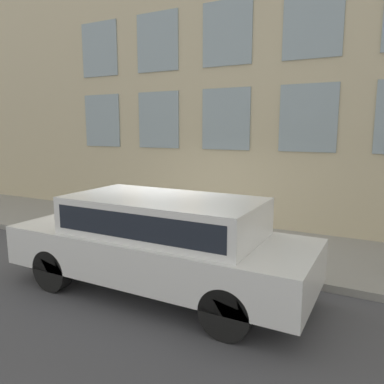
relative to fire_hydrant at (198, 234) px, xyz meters
name	(u,v)px	position (x,y,z in m)	size (l,w,h in m)	color
ground_plane	(166,261)	(-0.61, 0.44, -0.48)	(80.00, 80.00, 0.00)	#47474C
sidewalk	(199,239)	(0.93, 0.44, -0.41)	(3.08, 60.00, 0.14)	gray
building_facade	(230,3)	(2.62, 0.44, 5.41)	(0.33, 40.00, 11.79)	#C6B793
fire_hydrant	(198,234)	(0.00, 0.00, 0.00)	(0.28, 0.41, 0.67)	gold
person	(186,215)	(0.30, 0.46, 0.31)	(0.26, 0.17, 1.08)	#998466
parked_truck_white_near	(160,237)	(-1.90, -0.26, 0.47)	(1.85, 5.11, 1.62)	black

